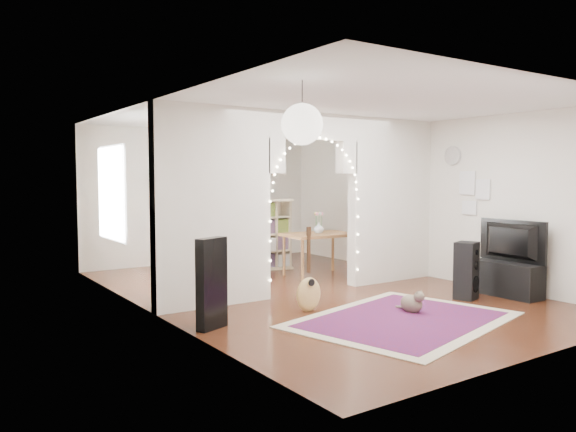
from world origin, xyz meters
TOP-DOWN VIEW (x-y plane):
  - floor at (0.00, 0.00)m, footprint 7.50×7.50m
  - ceiling at (0.00, 0.00)m, footprint 5.00×7.50m
  - wall_back at (0.00, 3.75)m, footprint 5.00×0.02m
  - wall_front at (0.00, -3.75)m, footprint 5.00×0.02m
  - wall_left at (-2.50, 0.00)m, footprint 0.02×7.50m
  - wall_right at (2.50, 0.00)m, footprint 0.02×7.50m
  - divider_wall at (0.00, 0.00)m, footprint 5.00×0.20m
  - fairy_lights at (0.00, -0.13)m, footprint 1.64×0.04m
  - window at (-2.47, 1.80)m, footprint 0.04×1.20m
  - wall_clock at (2.48, -0.60)m, footprint 0.03×0.31m
  - picture_frames at (2.48, -1.00)m, footprint 0.02×0.50m
  - paper_lantern at (-1.90, -2.40)m, footprint 0.40×0.40m
  - ceiling_fan at (0.00, 2.00)m, footprint 1.10×1.10m
  - area_rug at (-0.09, -2.01)m, footprint 3.08×2.59m
  - guitar_case at (-2.20, -1.04)m, footprint 0.42×0.28m
  - acoustic_guitar at (-0.79, -1.01)m, footprint 0.39×0.16m
  - tabby_cat at (0.27, -1.82)m, footprint 0.23×0.49m
  - floor_speaker at (1.53, -1.66)m, footprint 0.39×0.36m
  - media_console at (2.20, -1.86)m, footprint 0.41×1.00m
  - tv at (2.20, -1.86)m, footprint 0.15×1.08m
  - bookcase at (0.39, 2.18)m, footprint 1.33×0.67m
  - dining_table at (0.93, 1.04)m, footprint 1.26×0.90m
  - flower_vase at (0.93, 1.04)m, footprint 0.20×0.20m
  - dining_chair_left at (-0.65, 2.12)m, footprint 0.58×0.59m
  - dining_chair_right at (-0.20, 1.75)m, footprint 0.73×0.74m

SIDE VIEW (x-z plane):
  - floor at x=0.00m, z-range 0.00..0.00m
  - area_rug at x=-0.09m, z-range 0.00..0.02m
  - tabby_cat at x=0.27m, z-range -0.03..0.30m
  - dining_chair_left at x=-0.65m, z-range 0.00..0.44m
  - media_console at x=2.20m, z-range 0.00..0.50m
  - dining_chair_right at x=-0.20m, z-range 0.00..0.52m
  - floor_speaker at x=1.53m, z-range 0.00..0.82m
  - acoustic_guitar at x=-0.79m, z-range -0.06..0.88m
  - guitar_case at x=-2.20m, z-range 0.00..1.06m
  - bookcase at x=0.39m, z-range 0.00..1.33m
  - dining_table at x=0.93m, z-range 0.30..1.06m
  - tv at x=2.20m, z-range 0.50..1.12m
  - flower_vase at x=0.93m, z-range 0.76..0.95m
  - wall_back at x=0.00m, z-range 0.00..2.70m
  - wall_front at x=0.00m, z-range 0.00..2.70m
  - wall_left at x=-2.50m, z-range 0.00..2.70m
  - wall_right at x=2.50m, z-range 0.00..2.70m
  - divider_wall at x=0.00m, z-range 0.07..2.77m
  - window at x=-2.47m, z-range 0.80..2.20m
  - picture_frames at x=2.48m, z-range 1.15..1.85m
  - fairy_lights at x=0.00m, z-range 0.75..2.35m
  - wall_clock at x=2.48m, z-range 1.95..2.25m
  - paper_lantern at x=-1.90m, z-range 2.05..2.45m
  - ceiling_fan at x=0.00m, z-range 2.25..2.55m
  - ceiling at x=0.00m, z-range 2.69..2.71m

